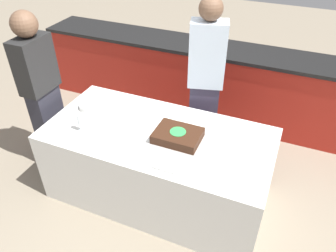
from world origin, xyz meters
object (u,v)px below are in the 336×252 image
(cake, at_px, (178,136))
(person_seated_left, at_px, (42,92))
(wine_glass, at_px, (80,120))
(person_cutting_cake, at_px, (205,83))
(plate_stack, at_px, (91,106))

(cake, bearing_deg, person_seated_left, 179.23)
(wine_glass, xyz_separation_m, person_seated_left, (-0.59, 0.23, 0.02))
(wine_glass, distance_m, person_cutting_cake, 1.23)
(cake, relative_size, plate_stack, 2.00)
(person_cutting_cake, bearing_deg, plate_stack, 16.86)
(cake, relative_size, person_seated_left, 0.26)
(cake, xyz_separation_m, wine_glass, (-0.81, -0.21, 0.07))
(wine_glass, bearing_deg, plate_stack, 111.50)
(wine_glass, bearing_deg, person_cutting_cake, 48.86)
(cake, height_order, plate_stack, cake)
(person_seated_left, bearing_deg, wine_glass, -111.03)
(cake, distance_m, person_seated_left, 1.40)
(wine_glass, relative_size, person_cutting_cake, 0.10)
(cake, relative_size, person_cutting_cake, 0.24)
(cake, bearing_deg, wine_glass, -165.69)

